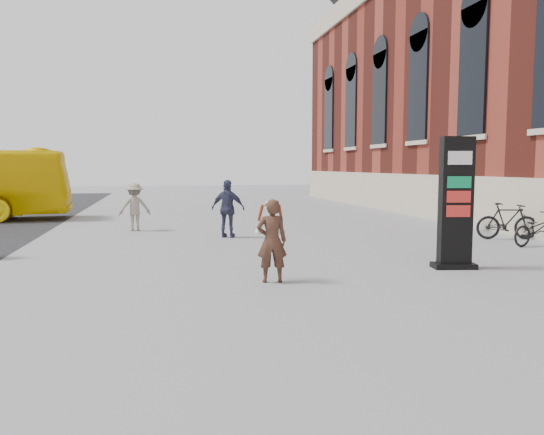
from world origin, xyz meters
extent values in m
plane|color=#9E9EA3|center=(0.00, 0.00, 0.00)|extent=(100.00, 100.00, 0.00)
cube|color=beige|center=(9.44, 6.00, 0.90)|extent=(0.18, 44.00, 1.80)
cube|color=black|center=(4.67, 0.94, 1.38)|extent=(0.70, 0.38, 2.76)
cube|color=black|center=(4.67, 0.94, 0.06)|extent=(0.95, 0.58, 0.11)
cube|color=white|center=(4.67, 0.94, 2.32)|extent=(0.54, 0.39, 0.28)
cube|color=#086E40|center=(4.67, 0.94, 1.82)|extent=(0.54, 0.39, 0.24)
cube|color=#A5201C|center=(4.67, 0.94, 1.53)|extent=(0.54, 0.39, 0.24)
cube|color=#A5201C|center=(4.67, 0.94, 1.23)|extent=(0.54, 0.39, 0.24)
imported|color=#3E2719|center=(0.62, 0.43, 0.78)|extent=(0.60, 0.43, 1.55)
cylinder|color=white|center=(0.62, 0.43, 1.48)|extent=(0.22, 0.22, 0.05)
cone|color=white|center=(0.83, 0.63, 1.06)|extent=(0.22, 0.22, 0.38)
cylinder|color=maroon|center=(0.83, 0.63, 1.28)|extent=(0.13, 0.12, 0.32)
cone|color=white|center=(0.46, 0.67, 1.06)|extent=(0.22, 0.23, 0.38)
cylinder|color=maroon|center=(0.46, 0.67, 1.28)|extent=(0.12, 0.13, 0.32)
imported|color=gray|center=(-2.20, 9.13, 0.80)|extent=(1.07, 0.66, 1.59)
imported|color=#2F344E|center=(0.63, 6.76, 0.87)|extent=(1.11, 0.80, 1.75)
imported|color=black|center=(8.60, 3.35, 0.45)|extent=(1.82, 0.97, 0.91)
imported|color=black|center=(8.60, 4.61, 0.54)|extent=(1.87, 0.94, 1.08)
camera|label=1|loc=(-1.42, -9.06, 2.16)|focal=35.00mm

